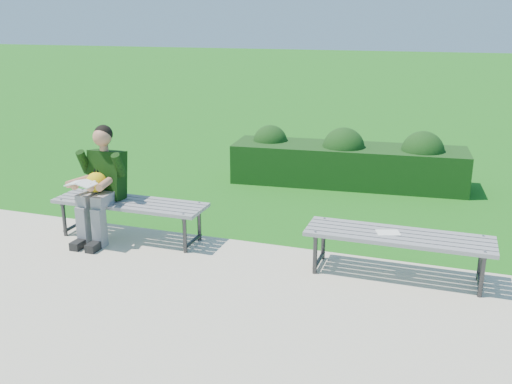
{
  "coord_description": "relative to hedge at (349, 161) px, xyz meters",
  "views": [
    {
      "loc": [
        1.91,
        -5.75,
        2.49
      ],
      "look_at": [
        0.01,
        -0.19,
        0.69
      ],
      "focal_mm": 40.0,
      "sensor_mm": 36.0,
      "label": 1
    }
  ],
  "objects": [
    {
      "name": "walkway",
      "position": [
        -0.5,
        -4.56,
        -0.36
      ],
      "size": [
        30.0,
        3.5,
        0.02
      ],
      "color": "#BEB99F",
      "rests_on": "ground"
    },
    {
      "name": "bench_left",
      "position": [
        -1.98,
        -3.14,
        0.04
      ],
      "size": [
        1.8,
        0.5,
        0.46
      ],
      "color": "slate",
      "rests_on": "walkway"
    },
    {
      "name": "hedge",
      "position": [
        0.0,
        0.0,
        0.0
      ],
      "size": [
        3.6,
        1.19,
        0.89
      ],
      "color": "#154311",
      "rests_on": "ground"
    },
    {
      "name": "bench_right",
      "position": [
        1.04,
        -3.2,
        0.04
      ],
      "size": [
        1.8,
        0.5,
        0.46
      ],
      "color": "slate",
      "rests_on": "walkway"
    },
    {
      "name": "paper_sheet",
      "position": [
        0.94,
        -3.2,
        0.1
      ],
      "size": [
        0.26,
        0.22,
        0.01
      ],
      "color": "white",
      "rests_on": "bench_right"
    },
    {
      "name": "seated_boy",
      "position": [
        -2.28,
        -3.23,
        0.34
      ],
      "size": [
        0.56,
        0.76,
        1.31
      ],
      "color": "slate",
      "rests_on": "walkway"
    },
    {
      "name": "ground",
      "position": [
        -0.5,
        -2.81,
        -0.37
      ],
      "size": [
        80.0,
        80.0,
        0.0
      ],
      "color": "#306D13",
      "rests_on": "ground"
    }
  ]
}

